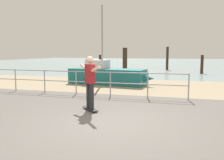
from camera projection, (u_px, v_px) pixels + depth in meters
name	position (u px, v px, depth m)	size (l,w,h in m)	color
ground_plane	(94.00, 136.00, 5.28)	(24.00, 10.00, 0.04)	#605B56
beach_strip	(145.00, 86.00, 12.91)	(24.00, 6.00, 0.04)	tan
sea_surface	(169.00, 63.00, 39.61)	(72.00, 50.00, 0.04)	#849EA3
railing_fence	(60.00, 78.00, 10.50)	(10.96, 0.05, 1.05)	#9EA0A5
sailboat	(110.00, 75.00, 13.54)	(5.05, 1.95, 4.48)	#19666B
skateboard	(90.00, 109.00, 7.50)	(0.71, 0.70, 0.08)	black
skateboarder	(90.00, 79.00, 7.38)	(1.09, 1.08, 1.65)	#26262B
groyne_post_0	(101.00, 63.00, 23.05)	(0.33, 0.33, 1.58)	#332319
groyne_post_1	(125.00, 61.00, 19.46)	(0.38, 0.38, 2.20)	#332319
groyne_post_2	(167.00, 58.00, 24.34)	(0.26, 0.26, 2.38)	#332319
groyne_post_3	(202.00, 64.00, 20.13)	(0.25, 0.25, 1.60)	#332319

